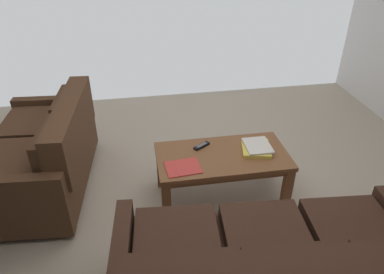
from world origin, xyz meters
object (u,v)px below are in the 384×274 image
(coffee_table, at_px, (222,161))
(tv_remote, at_px, (202,146))
(book_stack, at_px, (257,147))
(loveseat_near, at_px, (45,154))
(loose_magazine, at_px, (183,167))

(coffee_table, distance_m, tv_remote, 0.23)
(book_stack, bearing_deg, tv_remote, -14.98)
(loveseat_near, height_order, coffee_table, loveseat_near)
(coffee_table, xyz_separation_m, book_stack, (-0.30, -0.03, 0.09))
(coffee_table, height_order, loose_magazine, loose_magazine)
(tv_remote, bearing_deg, loose_magazine, 53.39)
(loose_magazine, bearing_deg, loveseat_near, -119.42)
(tv_remote, bearing_deg, book_stack, 165.02)
(loveseat_near, height_order, loose_magazine, loveseat_near)
(loveseat_near, distance_m, loose_magazine, 1.28)
(coffee_table, height_order, tv_remote, tv_remote)
(tv_remote, relative_size, loose_magazine, 0.58)
(book_stack, bearing_deg, loose_magazine, 13.07)
(book_stack, distance_m, loose_magazine, 0.68)
(coffee_table, xyz_separation_m, loose_magazine, (0.36, 0.13, 0.07))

